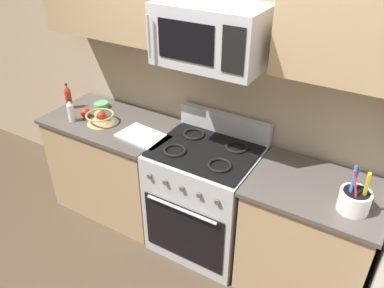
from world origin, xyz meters
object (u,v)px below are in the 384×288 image
at_px(fruit_basket, 100,118).
at_px(bottle_hot_sauce, 68,97).
at_px(utensil_crock, 354,200).
at_px(apple_loose, 85,113).
at_px(cutting_board, 143,137).
at_px(bottle_vinegar, 71,111).
at_px(prep_bowl, 101,105).
at_px(microwave, 211,35).
at_px(range_oven, 205,197).

xyz_separation_m(fruit_basket, bottle_hot_sauce, (-0.43, 0.07, 0.06)).
height_order(fruit_basket, bottle_hot_sauce, bottle_hot_sauce).
relative_size(utensil_crock, apple_loose, 3.73).
bearing_deg(cutting_board, apple_loose, 177.99).
xyz_separation_m(apple_loose, bottle_vinegar, (-0.05, -0.11, 0.05)).
distance_m(fruit_basket, bottle_vinegar, 0.25).
relative_size(utensil_crock, bottle_hot_sauce, 1.32).
height_order(apple_loose, cutting_board, apple_loose).
bearing_deg(bottle_hot_sauce, fruit_basket, -9.36).
bearing_deg(fruit_basket, prep_bowl, 131.02).
relative_size(apple_loose, bottle_hot_sauce, 0.35).
bearing_deg(bottle_vinegar, utensil_crock, 1.42).
relative_size(microwave, cutting_board, 1.75).
distance_m(range_oven, prep_bowl, 1.25).
relative_size(fruit_basket, bottle_vinegar, 1.14).
height_order(range_oven, fruit_basket, range_oven).
bearing_deg(prep_bowl, range_oven, -7.36).
relative_size(range_oven, microwave, 1.57).
bearing_deg(utensil_crock, microwave, 172.55).
bearing_deg(bottle_vinegar, prep_bowl, 83.04).
relative_size(fruit_basket, bottle_hot_sauce, 1.02).
bearing_deg(range_oven, bottle_vinegar, -172.09).
bearing_deg(prep_bowl, fruit_basket, -48.98).
bearing_deg(range_oven, apple_loose, -177.23).
height_order(utensil_crock, fruit_basket, utensil_crock).
xyz_separation_m(cutting_board, bottle_hot_sauce, (-0.87, 0.08, 0.10)).
height_order(bottle_vinegar, bottle_hot_sauce, bottle_hot_sauce).
bearing_deg(bottle_vinegar, cutting_board, 7.45).
bearing_deg(microwave, cutting_board, -168.44).
bearing_deg(bottle_hot_sauce, range_oven, -0.04).
bearing_deg(bottle_vinegar, microwave, 9.24).
height_order(apple_loose, bottle_hot_sauce, bottle_hot_sauce).
height_order(utensil_crock, prep_bowl, utensil_crock).
distance_m(microwave, utensil_crock, 1.31).
xyz_separation_m(range_oven, bottle_hot_sauce, (-1.38, 0.00, 0.54)).
bearing_deg(microwave, bottle_hot_sauce, -178.88).
xyz_separation_m(microwave, fruit_basket, (-0.96, -0.10, -0.80)).
relative_size(apple_loose, prep_bowl, 0.63).
xyz_separation_m(range_oven, microwave, (-0.00, 0.03, 1.29)).
distance_m(range_oven, apple_loose, 1.24).
xyz_separation_m(fruit_basket, bottle_vinegar, (-0.23, -0.10, 0.04)).
bearing_deg(bottle_hot_sauce, microwave, 1.12).
xyz_separation_m(cutting_board, prep_bowl, (-0.63, 0.23, 0.02)).
distance_m(utensil_crock, prep_bowl, 2.21).
bearing_deg(fruit_basket, apple_loose, 175.58).
distance_m(apple_loose, bottle_hot_sauce, 0.26).
bearing_deg(fruit_basket, cutting_board, -1.02).
bearing_deg(bottle_hot_sauce, bottle_vinegar, -39.87).
bearing_deg(utensil_crock, cutting_board, 178.82).
distance_m(cutting_board, bottle_vinegar, 0.68).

